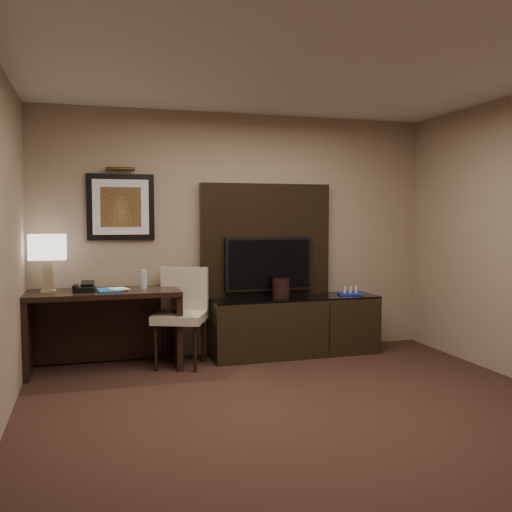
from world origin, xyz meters
name	(u,v)px	position (x,y,z in m)	size (l,w,h in m)	color
floor	(326,431)	(0.00, 0.00, -0.01)	(4.50, 5.00, 0.01)	black
ceiling	(330,51)	(0.00, 0.00, 2.70)	(4.50, 5.00, 0.01)	silver
wall_back	(239,234)	(0.00, 2.50, 1.35)	(4.50, 0.01, 2.70)	gray
desk	(104,330)	(-1.50, 2.15, 0.40)	(1.51, 0.65, 0.81)	black
credenza	(294,326)	(0.56, 2.20, 0.33)	(1.90, 0.53, 0.65)	black
tv_wall_panel	(266,241)	(0.30, 2.44, 1.27)	(1.50, 0.12, 1.30)	black
tv	(268,264)	(0.30, 2.34, 1.02)	(1.00, 0.08, 0.60)	black
artwork	(121,207)	(-1.30, 2.48, 1.65)	(0.70, 0.04, 0.70)	black
picture_light	(120,169)	(-1.30, 2.44, 2.05)	(0.04, 0.04, 0.30)	#422C15
desk_chair	(180,316)	(-0.75, 2.06, 0.52)	(0.50, 0.58, 1.05)	beige
table_lamp	(48,262)	(-2.02, 2.20, 1.10)	(0.36, 0.21, 0.59)	#947C5C
desk_phone	(84,287)	(-1.68, 2.10, 0.86)	(0.20, 0.18, 0.10)	black
blue_folder	(109,290)	(-1.45, 2.09, 0.82)	(0.23, 0.30, 0.02)	#175396
book	(111,280)	(-1.43, 2.11, 0.91)	(0.16, 0.02, 0.22)	tan
water_bottle	(144,279)	(-1.10, 2.21, 0.91)	(0.07, 0.07, 0.20)	silver
ice_bucket	(281,288)	(0.39, 2.17, 0.76)	(0.19, 0.19, 0.21)	black
minibar_tray	(351,290)	(1.25, 2.19, 0.70)	(0.27, 0.16, 0.10)	#192DA3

